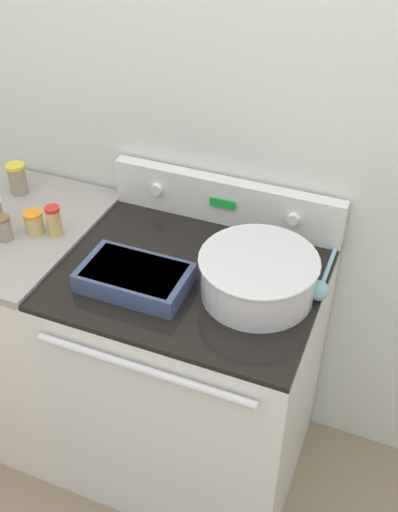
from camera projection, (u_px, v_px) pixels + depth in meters
name	position (u px, v px, depth m)	size (l,w,h in m)	color
kitchen_wall	(234.00, 137.00, 1.94)	(8.00, 0.05, 2.50)	silver
stove_range	(192.00, 376.00, 2.15)	(0.81, 0.69, 0.96)	silver
control_panel	(226.00, 201.00, 2.03)	(0.81, 0.07, 0.16)	silver
side_counter	(43.00, 328.00, 2.33)	(0.45, 0.66, 0.97)	silver
mixing_bowl	(258.00, 274.00, 1.73)	(0.35, 0.35, 0.13)	silver
casserole_dish	(135.00, 277.00, 1.78)	(0.32, 0.20, 0.06)	#38476B
ladle	(320.00, 287.00, 1.76)	(0.06, 0.28, 0.06)	#7AB2C6
spice_jar_red_cap	(54.00, 221.00, 1.96)	(0.05, 0.05, 0.11)	tan
spice_jar_orange_cap	(34.00, 222.00, 1.98)	(0.06, 0.06, 0.08)	tan
spice_jar_brown_cap	(4.00, 228.00, 1.95)	(0.05, 0.05, 0.09)	gray
spice_jar_yellow_cap	(18.00, 179.00, 2.17)	(0.07, 0.07, 0.12)	gray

